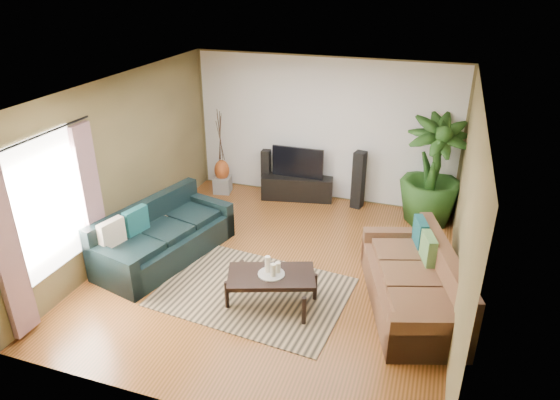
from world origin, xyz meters
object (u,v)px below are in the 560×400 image
at_px(sofa_left, 165,233).
at_px(speaker_left, 266,173).
at_px(speaker_right, 359,180).
at_px(coffee_table, 271,289).
at_px(side_table, 181,223).
at_px(sofa_right, 412,279).
at_px(tv_stand, 297,188).
at_px(potted_plant, 433,171).
at_px(vase, 222,170).
at_px(pedestal, 223,184).
at_px(television, 298,162).

height_order(sofa_left, speaker_left, speaker_left).
bearing_deg(speaker_right, speaker_left, -167.97).
xyz_separation_m(coffee_table, side_table, (-2.03, 1.25, 0.02)).
xyz_separation_m(sofa_right, tv_stand, (-2.39, 2.78, -0.20)).
bearing_deg(sofa_left, tv_stand, -11.64).
height_order(tv_stand, speaker_right, speaker_right).
bearing_deg(speaker_left, tv_stand, -4.45).
relative_size(sofa_right, speaker_left, 2.40).
bearing_deg(potted_plant, vase, -179.84).
height_order(sofa_left, coffee_table, sofa_left).
distance_m(sofa_right, tv_stand, 3.68).
height_order(sofa_left, sofa_right, same).
xyz_separation_m(sofa_right, side_table, (-3.78, 0.71, -0.17)).
bearing_deg(tv_stand, coffee_table, -90.12).
xyz_separation_m(sofa_left, pedestal, (-0.20, 2.53, -0.26)).
relative_size(tv_stand, speaker_right, 1.25).
relative_size(speaker_right, pedestal, 3.37).
xyz_separation_m(sofa_left, speaker_right, (2.48, 2.72, 0.12)).
bearing_deg(side_table, tv_stand, 56.27).
xyz_separation_m(tv_stand, side_table, (-1.38, -2.07, 0.03)).
height_order(sofa_right, pedestal, sofa_right).
height_order(tv_stand, speaker_left, speaker_left).
distance_m(speaker_left, speaker_right, 1.82).
bearing_deg(sofa_left, sofa_right, -77.05).
bearing_deg(vase, sofa_right, -33.70).
relative_size(sofa_left, vase, 5.39).
bearing_deg(tv_stand, side_table, -134.77).
relative_size(sofa_left, tv_stand, 1.64).
distance_m(tv_stand, speaker_left, 0.68).
relative_size(sofa_left, television, 2.24).
bearing_deg(tv_stand, vase, 176.02).
bearing_deg(side_table, sofa_right, -10.66).
xyz_separation_m(coffee_table, potted_plant, (1.81, 3.15, 0.72)).
xyz_separation_m(sofa_right, coffee_table, (-1.75, -0.54, -0.19)).
xyz_separation_m(sofa_left, television, (1.30, 2.72, 0.32)).
xyz_separation_m(sofa_left, vase, (-0.20, 2.53, 0.05)).
bearing_deg(pedestal, coffee_table, -55.68).
height_order(sofa_left, vase, sofa_left).
bearing_deg(coffee_table, potted_plant, 40.75).
distance_m(sofa_left, speaker_left, 2.80).
bearing_deg(potted_plant, pedestal, -179.84).
distance_m(sofa_right, side_table, 3.85).
relative_size(coffee_table, side_table, 2.24).
xyz_separation_m(speaker_right, vase, (-2.68, -0.19, -0.07)).
bearing_deg(potted_plant, sofa_right, -91.34).
height_order(tv_stand, potted_plant, potted_plant).
relative_size(television, speaker_left, 1.09).
bearing_deg(tv_stand, potted_plant, -15.12).
height_order(television, potted_plant, potted_plant).
relative_size(tv_stand, potted_plant, 0.72).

